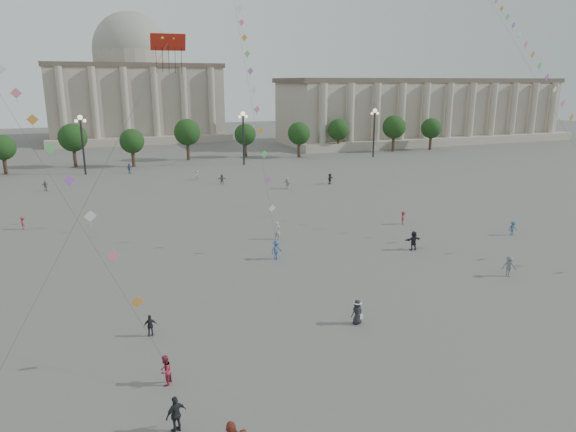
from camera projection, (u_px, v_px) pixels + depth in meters
name	position (u px, v px, depth m)	size (l,w,h in m)	color
ground	(327.00, 325.00, 35.56)	(360.00, 360.00, 0.00)	#54524F
hall_east	(423.00, 110.00, 144.46)	(84.00, 26.22, 17.20)	#9E9584
hall_central	(134.00, 89.00, 148.24)	(48.30, 34.30, 35.50)	#9E9584
tree_row	(161.00, 137.00, 104.39)	(137.12, 5.12, 8.00)	#34281A
lamp_post_mid_west	(82.00, 134.00, 91.38)	(2.00, 0.90, 10.65)	#262628
lamp_post_mid_east	(243.00, 128.00, 102.00)	(2.00, 0.90, 10.65)	#262628
lamp_post_far_east	(374.00, 124.00, 112.61)	(2.00, 0.90, 10.65)	#262628
person_crowd_0	(129.00, 169.00, 93.88)	(1.07, 0.44, 1.82)	navy
person_crowd_3	(414.00, 241.00, 51.24)	(1.81, 0.58, 1.95)	black
person_crowd_4	(197.00, 175.00, 87.73)	(1.46, 0.47, 1.58)	silver
person_crowd_6	(509.00, 266.00, 44.29)	(1.19, 0.68, 1.84)	slate
person_crowd_7	(287.00, 183.00, 80.60)	(1.64, 0.52, 1.77)	silver
person_crowd_8	(403.00, 218.00, 60.51)	(1.00, 0.58, 1.55)	maroon
person_crowd_9	(330.00, 179.00, 84.29)	(1.61, 0.51, 1.73)	black
person_crowd_12	(222.00, 179.00, 84.24)	(1.51, 0.48, 1.63)	slate
person_crowd_13	(277.00, 230.00, 54.77)	(0.70, 0.46, 1.93)	#AFAFAB
person_crowd_14	(513.00, 228.00, 56.18)	(1.04, 0.60, 1.60)	#345876
person_crowd_16	(45.00, 186.00, 78.86)	(0.96, 0.40, 1.64)	slate
person_crowd_17	(23.00, 223.00, 58.39)	(0.98, 0.56, 1.52)	#9D2B3B
tourist_1	(150.00, 326.00, 33.90)	(0.88, 0.37, 1.50)	black
tourist_4	(176.00, 414.00, 24.56)	(1.11, 0.46, 1.89)	#222227
kite_flyer_0	(165.00, 370.00, 28.41)	(0.85, 0.66, 1.75)	#98293C
kite_flyer_1	(276.00, 250.00, 48.51)	(1.22, 0.70, 1.90)	#395681
hat_person	(357.00, 312.00, 35.58)	(0.95, 0.72, 1.76)	black
dragon_kite	(166.00, 57.00, 32.58)	(6.89, 6.77, 24.38)	#B42013
kite_train_east	(529.00, 54.00, 60.34)	(13.23, 39.71, 53.91)	#3F3F3F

